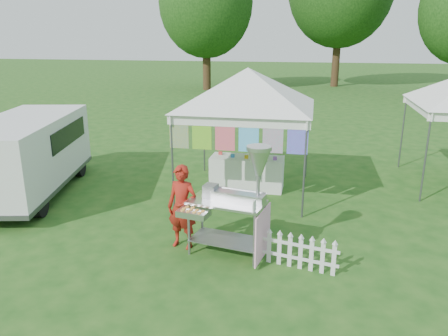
# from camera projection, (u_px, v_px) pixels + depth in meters

# --- Properties ---
(ground) EXTENTS (120.00, 120.00, 0.00)m
(ground) POSITION_uv_depth(u_px,v_px,m) (215.00, 257.00, 7.60)
(ground) COLOR #1A4B15
(ground) RESTS_ON ground
(canopy_main) EXTENTS (4.24, 4.24, 3.45)m
(canopy_main) POSITION_uv_depth(u_px,v_px,m) (248.00, 68.00, 10.01)
(canopy_main) COLOR #59595E
(canopy_main) RESTS_ON ground
(tree_left) EXTENTS (6.40, 6.40, 9.53)m
(tree_left) POSITION_uv_depth(u_px,v_px,m) (206.00, 3.00, 29.55)
(tree_left) COLOR #372714
(tree_left) RESTS_ON ground
(donut_cart) EXTENTS (1.56, 0.97, 2.00)m
(donut_cart) POSITION_uv_depth(u_px,v_px,m) (238.00, 193.00, 7.31)
(donut_cart) COLOR gray
(donut_cart) RESTS_ON ground
(vendor) EXTENTS (0.62, 0.46, 1.54)m
(vendor) POSITION_uv_depth(u_px,v_px,m) (182.00, 207.00, 7.77)
(vendor) COLOR maroon
(vendor) RESTS_ON ground
(cargo_van) EXTENTS (2.70, 4.72, 1.85)m
(cargo_van) POSITION_uv_depth(u_px,v_px,m) (28.00, 153.00, 10.46)
(cargo_van) COLOR silver
(cargo_van) RESTS_ON ground
(picket_fence) EXTENTS (1.41, 0.33, 0.56)m
(picket_fence) POSITION_uv_depth(u_px,v_px,m) (295.00, 252.00, 7.18)
(picket_fence) COLOR silver
(picket_fence) RESTS_ON ground
(display_table) EXTENTS (1.80, 0.70, 0.82)m
(display_table) POSITION_uv_depth(u_px,v_px,m) (247.00, 173.00, 10.93)
(display_table) COLOR white
(display_table) RESTS_ON ground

